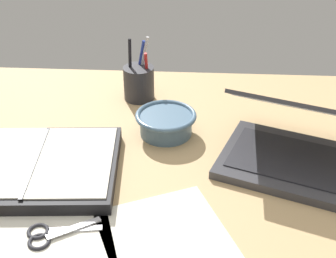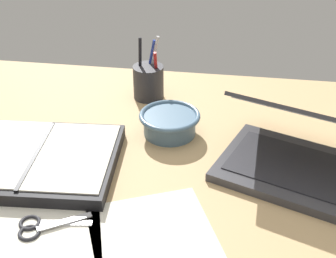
% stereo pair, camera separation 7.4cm
% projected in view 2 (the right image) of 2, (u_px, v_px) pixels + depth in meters
% --- Properties ---
extents(desk_top, '(1.40, 1.00, 0.02)m').
position_uv_depth(desk_top, '(164.00, 182.00, 0.94)').
color(desk_top, tan).
rests_on(desk_top, ground).
extents(laptop, '(0.39, 0.36, 0.17)m').
position_uv_depth(laptop, '(306.00, 152.00, 0.93)').
color(laptop, '#38383D').
rests_on(laptop, desk_top).
extents(bowl, '(0.14, 0.14, 0.05)m').
position_uv_depth(bowl, '(170.00, 122.00, 1.06)').
color(bowl, slate).
rests_on(bowl, desk_top).
extents(pen_cup, '(0.08, 0.08, 0.16)m').
position_uv_depth(pen_cup, '(149.00, 81.00, 1.21)').
color(pen_cup, '#28282D').
rests_on(pen_cup, desk_top).
extents(planner, '(0.34, 0.28, 0.03)m').
position_uv_depth(planner, '(38.00, 159.00, 0.97)').
color(planner, black).
rests_on(planner, desk_top).
extents(scissors, '(0.13, 0.08, 0.01)m').
position_uv_depth(scissors, '(38.00, 227.00, 0.81)').
color(scissors, '#B7B7BC').
rests_on(scissors, desk_top).
extents(paper_sheet_front, '(0.31, 0.35, 0.00)m').
position_uv_depth(paper_sheet_front, '(159.00, 252.00, 0.77)').
color(paper_sheet_front, silver).
rests_on(paper_sheet_front, desk_top).
extents(paper_sheet_beside_planner, '(0.27, 0.33, 0.00)m').
position_uv_depth(paper_sheet_beside_planner, '(47.00, 220.00, 0.83)').
color(paper_sheet_beside_planner, silver).
rests_on(paper_sheet_beside_planner, desk_top).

